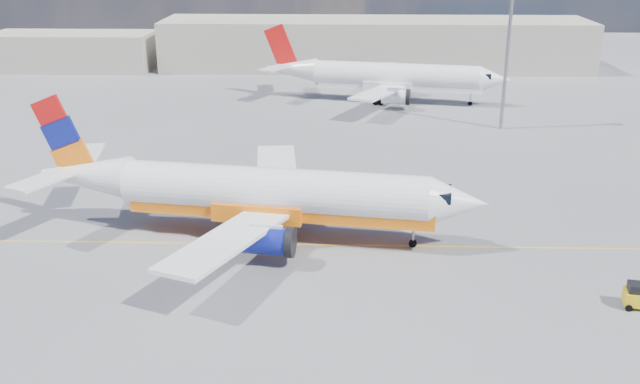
{
  "coord_description": "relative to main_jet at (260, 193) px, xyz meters",
  "views": [
    {
      "loc": [
        -0.5,
        -45.06,
        21.98
      ],
      "look_at": [
        -2.02,
        4.86,
        3.5
      ],
      "focal_mm": 40.0,
      "sensor_mm": 36.0,
      "label": 1
    }
  ],
  "objects": [
    {
      "name": "main_jet",
      "position": [
        0.0,
        0.0,
        0.0
      ],
      "size": [
        34.64,
        27.06,
        10.47
      ],
      "rotation": [
        0.0,
        0.0,
        -0.14
      ],
      "color": "white",
      "rests_on": "ground"
    },
    {
      "name": "second_jet",
      "position": [
        12.22,
        45.44,
        -0.15
      ],
      "size": [
        33.24,
        25.78,
        10.03
      ],
      "rotation": [
        0.0,
        0.0,
        -0.18
      ],
      "color": "white",
      "rests_on": "ground"
    },
    {
      "name": "ground",
      "position": [
        6.45,
        -4.49,
        -3.49
      ],
      "size": [
        240.0,
        240.0,
        0.0
      ],
      "primitive_type": "plane",
      "color": "#5A5A5E",
      "rests_on": "ground"
    },
    {
      "name": "floodlight_mast",
      "position": [
        24.68,
        31.96,
        7.98
      ],
      "size": [
        1.4,
        1.4,
        19.14
      ],
      "color": "gray",
      "rests_on": "ground"
    },
    {
      "name": "traffic_cone",
      "position": [
        -2.04,
        -4.53,
        -3.24
      ],
      "size": [
        0.37,
        0.37,
        0.52
      ],
      "color": "white",
      "rests_on": "ground"
    },
    {
      "name": "taxi_line",
      "position": [
        6.45,
        -1.49,
        -3.48
      ],
      "size": [
        70.0,
        0.15,
        0.01
      ],
      "primitive_type": "cube",
      "color": "yellow",
      "rests_on": "ground"
    },
    {
      "name": "terminal_main",
      "position": [
        11.45,
        70.51,
        0.51
      ],
      "size": [
        70.0,
        14.0,
        8.0
      ],
      "primitive_type": "cube",
      "color": "#BEB6A3",
      "rests_on": "ground"
    },
    {
      "name": "terminal_annex",
      "position": [
        -38.55,
        67.51,
        -0.49
      ],
      "size": [
        26.0,
        10.0,
        6.0
      ],
      "primitive_type": "cube",
      "color": "#BEB6A3",
      "rests_on": "ground"
    }
  ]
}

